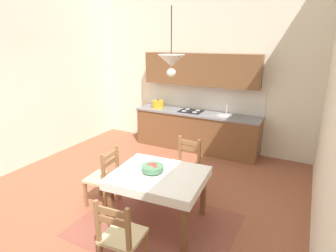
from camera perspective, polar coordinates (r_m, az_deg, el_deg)
ground_plane at (r=4.51m, az=-9.88°, el=-16.80°), size 5.83×6.78×0.10m
wall_back at (r=6.52m, az=6.58°, el=14.17°), size 5.83×0.12×4.24m
area_rug at (r=4.07m, az=-2.54°, el=-19.82°), size 2.10×1.60×0.01m
kitchen_cabinetry at (r=6.36m, az=6.04°, el=2.57°), size 2.90×0.63×2.20m
dining_table at (r=3.80m, az=-1.90°, el=-11.59°), size 1.29×1.09×0.75m
dining_chair_tv_side at (r=4.40m, az=-13.19°, el=-10.49°), size 0.45×0.45×0.93m
dining_chair_kitchen_side at (r=4.61m, az=3.57°, el=-8.68°), size 0.45×0.45×0.93m
dining_chair_camera_side at (r=3.21m, az=-9.71°, el=-21.80°), size 0.46×0.46×0.93m
fruit_bowl at (r=3.76m, az=-3.21°, el=-8.67°), size 0.30×0.30×0.12m
pendant_lamp at (r=3.38m, az=0.70°, el=13.25°), size 0.32×0.32×0.81m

